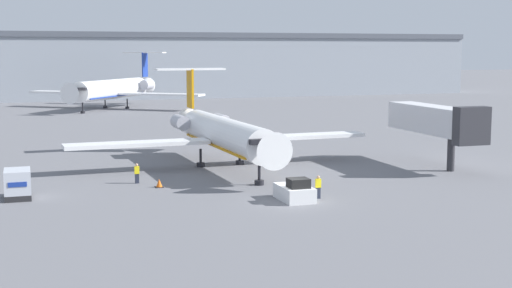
% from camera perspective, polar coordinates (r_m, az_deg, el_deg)
% --- Properties ---
extents(ground_plane, '(600.00, 600.00, 0.00)m').
position_cam_1_polar(ground_plane, '(52.33, 2.99, -4.74)').
color(ground_plane, slate).
extents(terminal_building, '(180.00, 16.80, 15.13)m').
position_cam_1_polar(terminal_building, '(168.73, -11.95, 6.17)').
color(terminal_building, '#8C939E').
rests_on(terminal_building, ground).
extents(airplane_main, '(29.63, 25.99, 9.13)m').
position_cam_1_polar(airplane_main, '(67.80, -2.67, 0.88)').
color(airplane_main, white).
rests_on(airplane_main, ground).
extents(pushback_tug, '(2.13, 3.68, 1.79)m').
position_cam_1_polar(pushback_tug, '(53.13, 3.11, -3.83)').
color(pushback_tug, silver).
rests_on(pushback_tug, ground).
extents(luggage_cart, '(1.90, 2.90, 2.21)m').
position_cam_1_polar(luggage_cart, '(56.50, -18.53, -3.06)').
color(luggage_cart, '#232326').
rests_on(luggage_cart, ground).
extents(worker_near_tug, '(0.40, 0.25, 1.76)m').
position_cam_1_polar(worker_near_tug, '(53.84, 5.00, -3.40)').
color(worker_near_tug, '#232838').
rests_on(worker_near_tug, ground).
extents(worker_by_wing, '(0.40, 0.24, 1.69)m').
position_cam_1_polar(worker_by_wing, '(60.55, -9.51, -2.30)').
color(worker_by_wing, '#232838').
rests_on(worker_by_wing, ground).
extents(traffic_cone_left, '(0.70, 0.70, 0.69)m').
position_cam_1_polar(traffic_cone_left, '(58.64, -7.75, -3.13)').
color(traffic_cone_left, black).
rests_on(traffic_cone_left, ground).
extents(airplane_parked_far_left, '(30.93, 26.91, 10.70)m').
position_cam_1_polar(airplane_parked_far_left, '(138.53, -11.32, 4.33)').
color(airplane_parked_far_left, white).
rests_on(airplane_parked_far_left, ground).
extents(jet_bridge, '(3.20, 13.23, 6.19)m').
position_cam_1_polar(jet_bridge, '(69.99, 14.22, 1.84)').
color(jet_bridge, '#2D2D33').
rests_on(jet_bridge, ground).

